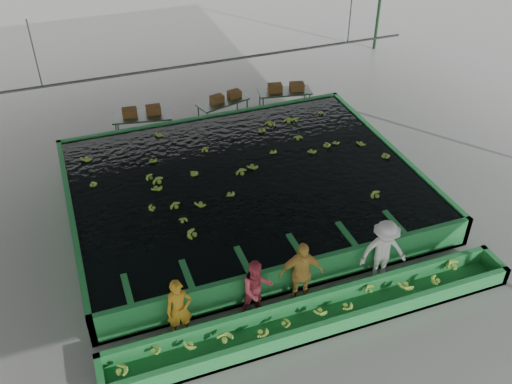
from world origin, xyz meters
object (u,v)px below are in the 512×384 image
object	(u,v)px
worker_a	(179,309)
box_stack_left	(142,115)
sorting_trough	(318,316)
box_stack_mid	(226,100)
flotation_tank	(244,188)
worker_c	(301,274)
box_stack_right	(286,91)
worker_b	(257,289)
packing_table_mid	(223,112)
packing_table_right	(284,102)
worker_d	(384,252)
packing_table_left	(144,127)

from	to	relation	value
worker_a	box_stack_left	bearing A→B (deg)	87.95
sorting_trough	box_stack_mid	bearing A→B (deg)	84.18
sorting_trough	flotation_tank	bearing A→B (deg)	90.00
flotation_tank	worker_c	world-z (taller)	worker_c
box_stack_mid	box_stack_right	size ratio (longest dim) A/B	0.89
box_stack_left	box_stack_right	world-z (taller)	box_stack_left
box_stack_left	box_stack_mid	distance (m)	3.10
sorting_trough	worker_b	world-z (taller)	worker_b
worker_b	packing_table_mid	distance (m)	9.40
worker_a	worker_c	size ratio (longest dim) A/B	0.88
worker_b	flotation_tank	bearing A→B (deg)	74.40
worker_c	packing_table_right	size ratio (longest dim) A/B	0.93
worker_b	box_stack_left	size ratio (longest dim) A/B	1.21
box_stack_mid	box_stack_right	distance (m)	2.30
worker_d	packing_table_left	distance (m)	9.90
flotation_tank	box_stack_left	xyz separation A→B (m)	(-2.07, 4.74, 0.46)
worker_b	box_stack_mid	world-z (taller)	worker_b
worker_c	packing_table_mid	distance (m)	9.23
worker_b	box_stack_right	world-z (taller)	worker_b
worker_c	box_stack_mid	bearing A→B (deg)	93.93
box_stack_mid	box_stack_left	bearing A→B (deg)	-176.60
packing_table_left	sorting_trough	bearing A→B (deg)	-77.98
flotation_tank	box_stack_right	size ratio (longest dim) A/B	7.48
sorting_trough	worker_c	bearing A→B (deg)	97.10
worker_b	packing_table_mid	world-z (taller)	worker_b
worker_d	box_stack_mid	world-z (taller)	worker_d
worker_b	box_stack_right	bearing A→B (deg)	63.53
sorting_trough	worker_b	distance (m)	1.54
flotation_tank	packing_table_right	bearing A→B (deg)	55.59
packing_table_mid	box_stack_right	world-z (taller)	box_stack_right
flotation_tank	worker_a	size ratio (longest dim) A/B	6.23
worker_a	packing_table_mid	size ratio (longest dim) A/B	0.85
flotation_tank	sorting_trough	bearing A→B (deg)	-90.00
worker_b	box_stack_left	world-z (taller)	worker_b
worker_d	packing_table_right	bearing A→B (deg)	94.79
worker_c	packing_table_left	world-z (taller)	worker_c
packing_table_mid	box_stack_right	size ratio (longest dim) A/B	1.41
packing_table_right	box_stack_left	bearing A→B (deg)	-179.50
worker_d	box_stack_mid	distance (m)	9.29
packing_table_mid	worker_d	bearing A→B (deg)	-82.35
worker_c	box_stack_left	world-z (taller)	worker_c
packing_table_left	box_stack_right	world-z (taller)	box_stack_right
worker_c	box_stack_left	distance (m)	9.26
packing_table_mid	worker_c	bearing A→B (deg)	-96.11
box_stack_left	box_stack_right	size ratio (longest dim) A/B	0.98
packing_table_right	box_stack_right	size ratio (longest dim) A/B	1.46
flotation_tank	packing_table_left	size ratio (longest dim) A/B	4.99
worker_d	packing_table_right	world-z (taller)	worker_d
flotation_tank	packing_table_right	distance (m)	5.81
packing_table_mid	packing_table_left	bearing A→B (deg)	-176.15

